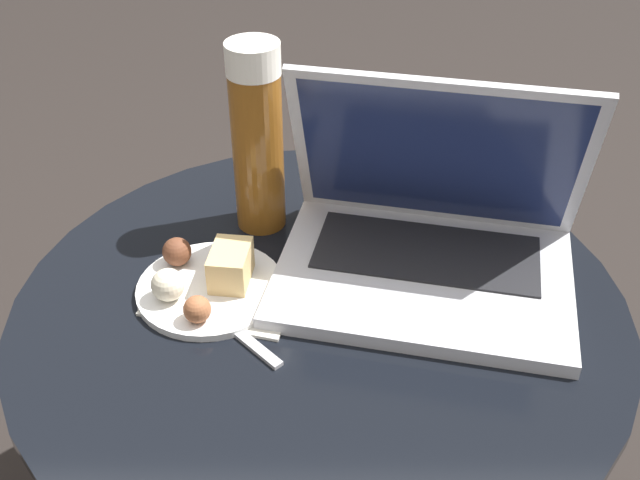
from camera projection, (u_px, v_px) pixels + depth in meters
table at (323, 374)px, 0.95m from camera, size 0.72×0.72×0.49m
napkin at (227, 294)px, 0.88m from camera, size 0.19×0.16×0.00m
laptop at (431, 236)px, 0.89m from camera, size 0.39×0.32×0.25m
beer_glass at (260, 139)px, 0.93m from camera, size 0.07×0.07×0.25m
snack_plate at (210, 280)px, 0.88m from camera, size 0.17×0.17×0.05m
fork at (225, 319)px, 0.85m from camera, size 0.13×0.14×0.01m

